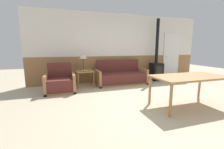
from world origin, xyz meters
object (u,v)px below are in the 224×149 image
(wood_stove, at_px, (156,65))
(side_table, at_px, (85,73))
(armchair, at_px, (60,84))
(dining_table, at_px, (189,79))
(couch, at_px, (121,77))
(table_lamp, at_px, (83,57))

(wood_stove, bearing_deg, side_table, -178.14)
(armchair, bearing_deg, side_table, 29.49)
(side_table, xyz_separation_m, dining_table, (2.05, -2.60, 0.17))
(armchair, distance_m, wood_stove, 3.90)
(armchair, bearing_deg, couch, 11.04)
(side_table, bearing_deg, couch, -1.74)
(table_lamp, distance_m, wood_stove, 3.07)
(armchair, relative_size, dining_table, 0.53)
(dining_table, distance_m, wood_stove, 2.86)
(couch, relative_size, armchair, 2.11)
(table_lamp, height_order, dining_table, table_lamp)
(armchair, bearing_deg, wood_stove, 8.35)
(armchair, xyz_separation_m, dining_table, (2.89, -2.12, 0.38))
(armchair, relative_size, wood_stove, 0.35)
(armchair, relative_size, table_lamp, 1.47)
(couch, bearing_deg, wood_stove, 4.84)
(dining_table, bearing_deg, table_lamp, 127.72)
(table_lamp, bearing_deg, dining_table, -52.28)
(side_table, distance_m, table_lamp, 0.59)
(couch, bearing_deg, armchair, -168.82)
(table_lamp, relative_size, wood_stove, 0.24)
(table_lamp, height_order, wood_stove, wood_stove)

